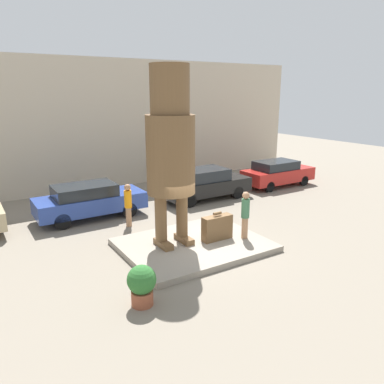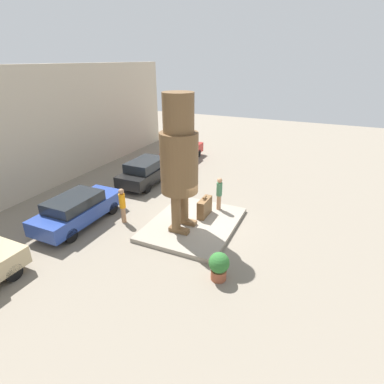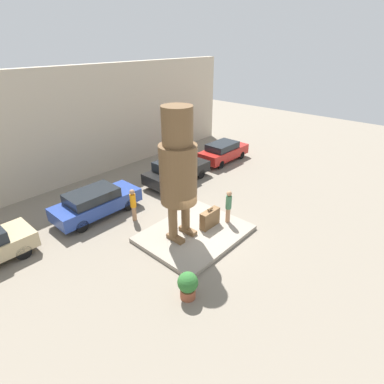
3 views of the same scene
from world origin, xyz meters
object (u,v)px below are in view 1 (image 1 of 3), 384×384
Objects in this scene: giant_suitcase at (217,228)px; planter_pot at (142,284)px; tourist at (245,213)px; statue_figure at (170,143)px; parked_car_blue at (89,200)px; parked_car_red at (278,173)px; worker_hivis at (128,203)px; parked_car_black at (205,183)px.

planter_pot is (-4.05, -2.23, -0.05)m from giant_suitcase.
planter_pot is (-5.01, -1.80, -0.57)m from tourist.
giant_suitcase is (1.57, -0.60, -3.15)m from statue_figure.
parked_car_blue reaches higher than planter_pot.
planter_pot is at bearing -97.47° from parked_car_blue.
tourist is at bearing -141.91° from parked_car_red.
statue_figure is 1.38× the size of parked_car_red.
planter_pot is at bearing -109.61° from worker_hivis.
giant_suitcase is at bearing 28.81° from planter_pot.
parked_car_black is 5.27m from worker_hivis.
parked_car_red is at bearing 31.42° from planter_pot.
tourist is 1.58× the size of planter_pot.
worker_hivis is at bearing 126.26° from tourist.
tourist is 0.40× the size of parked_car_red.
parked_car_blue is at bearing 82.53° from planter_pot.
parked_car_red is (9.81, 4.69, -3.01)m from statue_figure.
parked_car_blue is 1.00× the size of parked_car_black.
tourist reaches higher than parked_car_red.
parked_car_black reaches higher than parked_car_red.
statue_figure reaches higher than tourist.
worker_hivis is (-10.23, -1.71, 0.19)m from parked_car_red.
parked_car_blue is at bearing 179.03° from parked_car_red.
parked_car_red is (7.29, 5.71, -0.38)m from tourist.
statue_figure is 7.19m from parked_car_black.
planter_pot is at bearing -151.19° from giant_suitcase.
parked_car_blue is (-1.47, 4.88, -2.98)m from statue_figure.
tourist is (2.53, -1.03, -2.63)m from statue_figure.
statue_figure is at bearing 159.20° from giant_suitcase.
parked_car_red is 2.44× the size of worker_hivis.
parked_car_blue is 1.06× the size of parked_car_red.
parked_car_blue is at bearing 124.11° from tourist.
parked_car_blue reaches higher than parked_car_red.
parked_car_red reaches higher than planter_pot.
giant_suitcase reaches higher than planter_pot.
giant_suitcase is 4.10m from worker_hivis.
worker_hivis is (-4.99, -1.71, 0.15)m from parked_car_black.
tourist is 4.97m from worker_hivis.
planter_pot is (-1.01, -7.70, -0.22)m from parked_car_blue.
statue_figure reaches higher than parked_car_red.
parked_car_red is at bearing 25.53° from statue_figure.
worker_hivis reaches higher than planter_pot.
statue_figure is at bearing -154.47° from parked_car_red.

